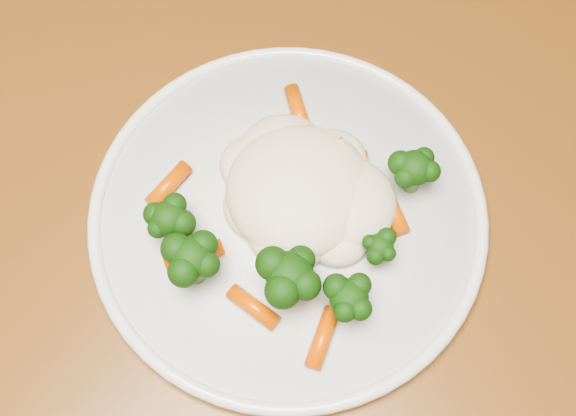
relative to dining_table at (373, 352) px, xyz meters
The scene contains 3 objects.
dining_table is the anchor object (origin of this frame).
plate 0.14m from the dining_table, 164.96° to the left, with size 0.29×0.29×0.01m, color white.
meal 0.16m from the dining_table, 165.76° to the left, with size 0.19×0.19×0.05m.
Camera 1 is at (0.01, -0.18, 1.25)m, focal length 45.00 mm.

